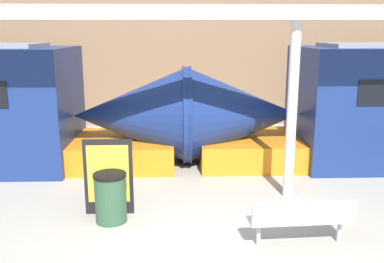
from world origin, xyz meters
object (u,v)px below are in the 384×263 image
(bench_near, at_px, (302,217))
(poster_board, at_px, (109,177))
(support_column_near, at_px, (292,112))
(trash_bin, at_px, (111,197))

(bench_near, xyz_separation_m, poster_board, (-3.38, 1.43, 0.25))
(bench_near, distance_m, support_column_near, 2.61)
(trash_bin, distance_m, support_column_near, 4.06)
(bench_near, xyz_separation_m, support_column_near, (0.35, 2.21, 1.35))
(trash_bin, bearing_deg, poster_board, 102.83)
(support_column_near, bearing_deg, trash_bin, -162.57)
(bench_near, relative_size, poster_board, 1.18)
(bench_near, relative_size, trash_bin, 1.88)
(bench_near, bearing_deg, poster_board, 153.73)
(trash_bin, relative_size, support_column_near, 0.25)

